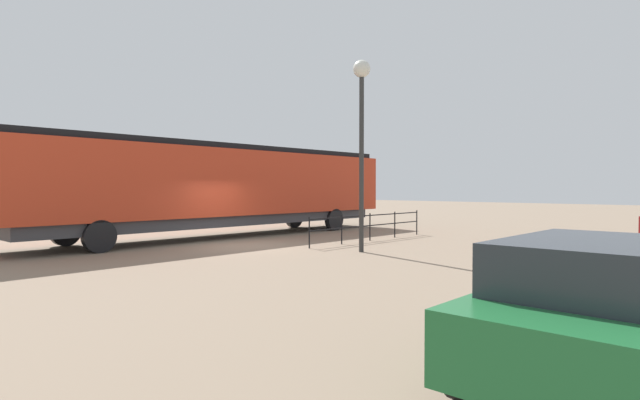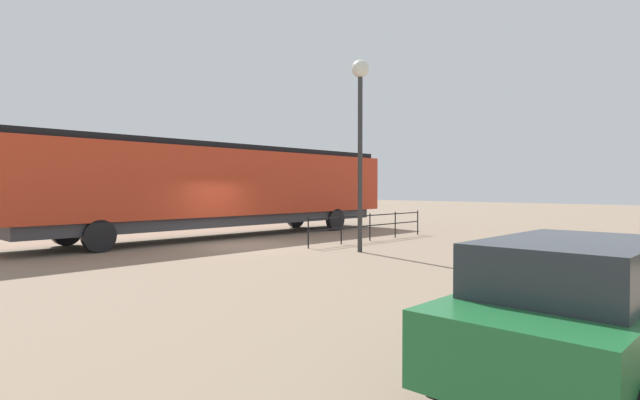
{
  "view_description": "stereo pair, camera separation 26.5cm",
  "coord_description": "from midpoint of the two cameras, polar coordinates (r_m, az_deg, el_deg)",
  "views": [
    {
      "loc": [
        14.8,
        -11.79,
        2.17
      ],
      "look_at": [
        0.78,
        3.44,
        1.66
      ],
      "focal_mm": 28.19,
      "sensor_mm": 36.0,
      "label": 1
    },
    {
      "loc": [
        15.0,
        -11.61,
        2.17
      ],
      "look_at": [
        0.78,
        3.44,
        1.66
      ],
      "focal_mm": 28.19,
      "sensor_mm": 36.0,
      "label": 2
    }
  ],
  "objects": [
    {
      "name": "ground_plane",
      "position": [
        19.07,
        -8.48,
        -5.13
      ],
      "size": [
        120.0,
        120.0,
        0.0
      ],
      "primitive_type": "plane",
      "color": "#84705B"
    },
    {
      "name": "locomotive",
      "position": [
        22.75,
        -9.76,
        1.64
      ],
      "size": [
        3.19,
        18.58,
        4.01
      ],
      "color": "red",
      "rests_on": "ground_plane"
    },
    {
      "name": "parked_car_green",
      "position": [
        6.43,
        28.34,
        -10.72
      ],
      "size": [
        1.86,
        4.39,
        1.61
      ],
      "color": "#1E6633",
      "rests_on": "ground_plane"
    },
    {
      "name": "lamp_post",
      "position": [
        17.09,
        5.03,
        10.14
      ],
      "size": [
        0.58,
        0.58,
        6.43
      ],
      "color": "#2D2D2D",
      "rests_on": "ground_plane"
    },
    {
      "name": "platform_fence",
      "position": [
        20.61,
        6.06,
        -2.61
      ],
      "size": [
        0.05,
        7.21,
        1.12
      ],
      "color": "black",
      "rests_on": "ground_plane"
    }
  ]
}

